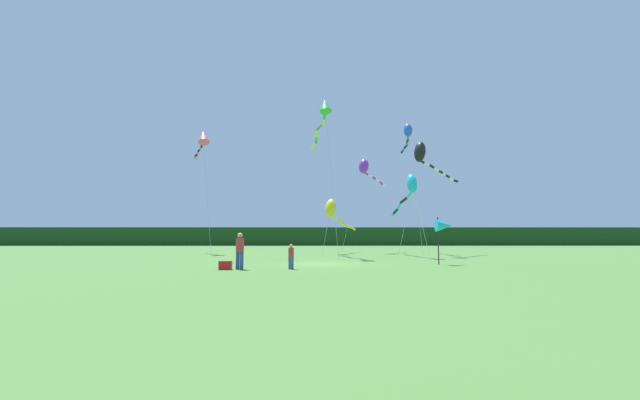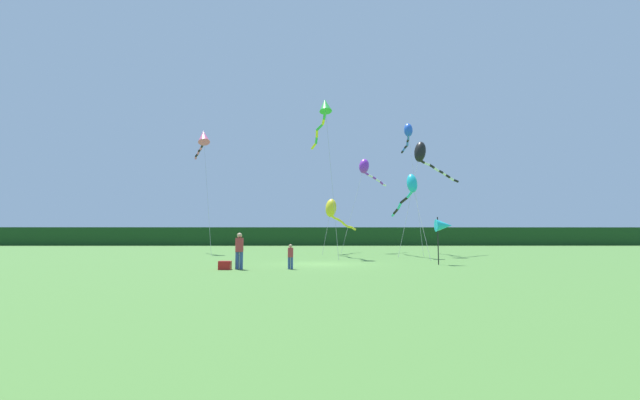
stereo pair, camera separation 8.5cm
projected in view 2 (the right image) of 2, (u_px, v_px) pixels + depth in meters
The scene contains 13 objects.
ground_plane at pixel (321, 264), 23.28m from camera, with size 120.00×120.00×0.00m, color #477533.
distant_treeline at pixel (318, 236), 68.24m from camera, with size 108.00×2.79×2.99m, color #193D19.
person_adult at pixel (239, 249), 19.64m from camera, with size 0.38×0.38×1.74m.
person_child at pixel (290, 255), 19.72m from camera, with size 0.26×0.26×1.20m.
cooler_box at pixel (225, 265), 19.45m from camera, with size 0.58×0.41×0.41m, color red.
banner_flag_pole at pixel (444, 226), 22.93m from camera, with size 0.90×0.70×2.66m.
kite_black at pixel (423, 155), 33.38m from camera, with size 6.77×6.28×9.34m.
kite_yellow at pixel (333, 210), 36.28m from camera, with size 3.43×5.94×4.97m.
kite_cyan at pixel (409, 189), 30.96m from camera, with size 0.88×10.03×6.28m.
kite_green at pixel (324, 111), 31.73m from camera, with size 2.00×9.16×12.13m.
kite_blue at pixel (408, 133), 37.58m from camera, with size 0.81×8.20×11.93m.
kite_rainbow at pixel (203, 138), 38.21m from camera, with size 3.95×8.04×11.62m.
kite_purple at pixel (365, 168), 39.76m from camera, with size 5.09×5.90×9.17m.
Camera 2 is at (-0.25, -23.51, 1.60)m, focal length 23.00 mm.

